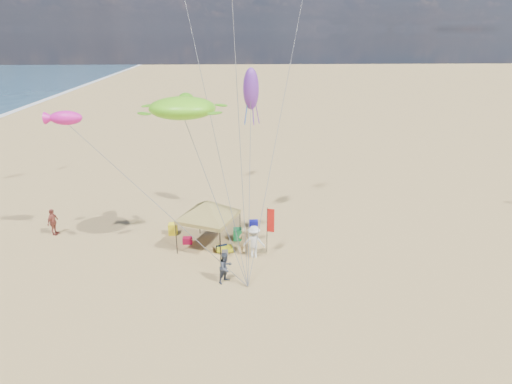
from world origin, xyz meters
TOP-DOWN VIEW (x-y plane):
  - ground at (0.00, 0.00)m, footprint 280.00×280.00m
  - canopy_tent at (-2.59, 4.70)m, footprint 4.98×4.98m
  - feather_flag at (0.79, 3.86)m, footprint 0.41×0.14m
  - cooler_red at (-3.92, 5.18)m, footprint 0.54×0.38m
  - cooler_blue at (0.04, 7.34)m, footprint 0.54×0.38m
  - bag_navy at (-1.88, 4.24)m, footprint 0.69×0.54m
  - bag_orange at (-3.87, 8.56)m, footprint 0.54×0.69m
  - chair_green at (-0.99, 5.54)m, footprint 0.50×0.50m
  - chair_yellow at (-4.92, 6.41)m, footprint 0.50×0.50m
  - crate_grey at (-1.70, 3.97)m, footprint 0.34×0.30m
  - beach_cart at (-1.70, 4.09)m, footprint 0.90×0.50m
  - person_near_a at (-0.64, 3.86)m, footprint 0.64×0.50m
  - person_near_b at (-1.58, 1.06)m, footprint 0.98×0.98m
  - person_near_c at (-0.09, 3.46)m, footprint 1.29×0.86m
  - person_far_a at (-12.13, 6.68)m, footprint 0.58×1.04m
  - turtle_kite at (-3.56, 3.85)m, footprint 4.04×3.70m
  - fish_kite at (-9.90, 5.56)m, footprint 1.82×1.15m
  - squid_kite at (-0.06, 8.66)m, footprint 1.16×1.16m

SIDE VIEW (x-z plane):
  - ground at x=0.00m, z-range 0.00..0.00m
  - crate_grey at x=-1.70m, z-range 0.00..0.28m
  - bag_navy at x=-1.88m, z-range 0.00..0.36m
  - bag_orange at x=-3.87m, z-range 0.00..0.36m
  - cooler_red at x=-3.92m, z-range 0.00..0.38m
  - cooler_blue at x=0.04m, z-range 0.00..0.38m
  - beach_cart at x=-1.70m, z-range 0.08..0.32m
  - chair_green at x=-0.99m, z-range 0.00..0.70m
  - chair_yellow at x=-4.92m, z-range 0.00..0.70m
  - person_near_a at x=-0.64m, z-range 0.00..1.55m
  - person_near_b at x=-1.58m, z-range 0.00..1.60m
  - person_far_a at x=-12.13m, z-range 0.00..1.68m
  - person_near_c at x=-0.09m, z-range 0.00..1.86m
  - feather_flag at x=0.79m, z-range 0.47..3.21m
  - canopy_tent at x=-2.59m, z-range 1.11..4.46m
  - fish_kite at x=-9.90m, z-range 6.98..7.73m
  - turtle_kite at x=-3.56m, z-range 7.57..8.66m
  - squid_kite at x=-0.06m, z-range 7.16..9.64m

